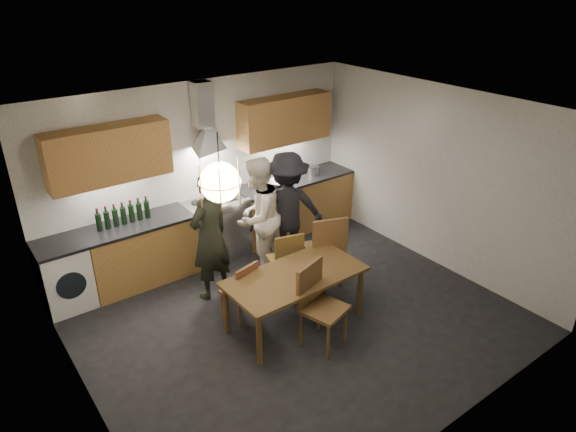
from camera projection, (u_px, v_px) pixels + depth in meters
ground at (295, 316)px, 6.48m from camera, size 5.00×5.00×0.00m
room_shell at (296, 192)px, 5.74m from camera, size 5.02×4.52×2.61m
counter_run at (218, 228)px, 7.71m from camera, size 5.00×0.62×0.90m
range_stove at (217, 229)px, 7.70m from camera, size 0.90×0.60×0.92m
wall_fixtures at (206, 135)px, 7.16m from camera, size 4.30×0.54×1.10m
pendant_lamp at (220, 182)px, 4.96m from camera, size 0.43×0.43×0.70m
dining_table at (295, 281)px, 6.09m from camera, size 1.68×0.86×0.71m
chair_back_left at (243, 288)px, 6.23m from camera, size 0.44×0.44×0.80m
chair_back_mid at (287, 258)px, 6.80m from camera, size 0.49×0.49×0.88m
chair_back_right at (326, 246)px, 6.87m from camera, size 0.62×0.62×1.06m
chair_front at (317, 300)px, 5.81m from camera, size 0.57×0.57×1.01m
person_left at (210, 236)px, 6.57m from camera, size 0.73×0.59×1.75m
person_mid at (257, 216)px, 7.14m from camera, size 1.02×0.93×1.70m
person_right at (287, 209)px, 7.36m from camera, size 1.26×1.02×1.70m
mixing_bowl at (277, 183)px, 8.03m from camera, size 0.39×0.39×0.07m
stock_pot at (313, 170)px, 8.44m from camera, size 0.25×0.25×0.13m
wine_bottles at (123, 213)px, 6.76m from camera, size 0.73×0.07×0.31m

